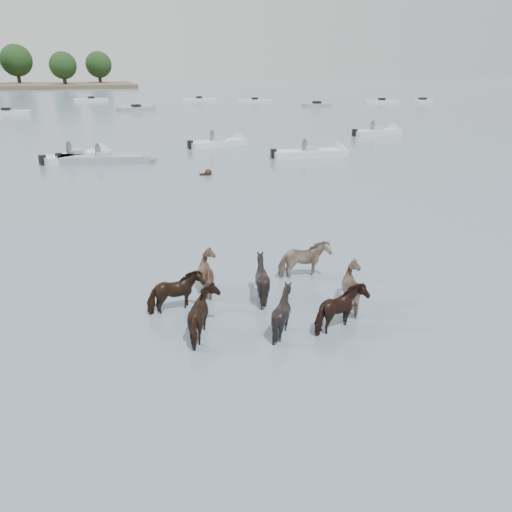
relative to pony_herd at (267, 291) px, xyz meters
name	(u,v)px	position (x,y,z in m)	size (l,w,h in m)	color
ground	(251,330)	(-0.75, -1.01, -0.49)	(400.00, 400.00, 0.00)	#4B606D
pony_herd	(267,291)	(0.00, 0.00, 0.00)	(6.01, 4.56, 1.30)	black
swimming_pony	(207,173)	(2.23, 17.44, -0.38)	(0.72, 0.44, 0.44)	black
motorboat_a	(86,155)	(-4.43, 25.30, -0.26)	(5.27, 4.29, 1.92)	silver
motorboat_b	(118,159)	(-2.46, 23.15, -0.26)	(6.52, 3.01, 1.92)	gray
motorboat_c	(226,143)	(6.06, 28.17, -0.26)	(5.39, 2.97, 1.92)	silver
motorboat_d	(320,153)	(11.08, 21.34, -0.26)	(5.88, 1.83, 1.92)	silver
motorboat_e	(383,132)	(21.43, 30.58, -0.26)	(5.52, 2.44, 1.92)	silver
distant_flotilla	(107,105)	(-1.18, 72.60, -0.23)	(105.96, 26.34, 0.93)	silver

